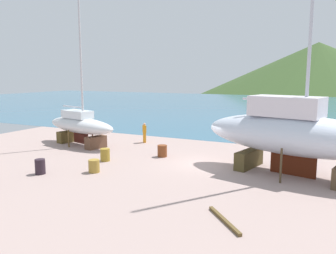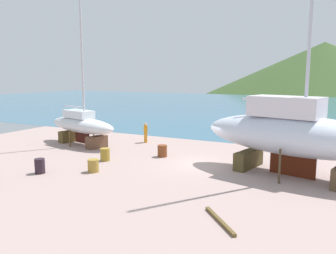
{
  "view_description": "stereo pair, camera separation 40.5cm",
  "coord_description": "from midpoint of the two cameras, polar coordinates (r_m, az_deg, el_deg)",
  "views": [
    {
      "loc": [
        7.43,
        -20.35,
        5.73
      ],
      "look_at": [
        -2.76,
        0.6,
        2.17
      ],
      "focal_mm": 36.4,
      "sensor_mm": 36.0,
      "label": 1
    },
    {
      "loc": [
        7.79,
        -20.17,
        5.73
      ],
      "look_at": [
        -2.76,
        0.6,
        2.17
      ],
      "focal_mm": 36.4,
      "sensor_mm": 36.0,
      "label": 2
    }
  ],
  "objects": [
    {
      "name": "ground_plane",
      "position": [
        19.37,
        2.56,
        -8.52
      ],
      "size": [
        43.66,
        43.66,
        0.0
      ],
      "primitive_type": "plane",
      "color": "#A48B84"
    },
    {
      "name": "sea_water",
      "position": [
        64.1,
        20.03,
        3.04
      ],
      "size": [
        165.63,
        71.22,
        0.01
      ],
      "primitive_type": "cube",
      "color": "#336582",
      "rests_on": "ground"
    },
    {
      "name": "headland_hill",
      "position": [
        140.74,
        24.45,
        5.59
      ],
      "size": [
        159.09,
        159.09,
        35.62
      ],
      "primitive_type": "cone",
      "color": "#364F25",
      "rests_on": "ground"
    },
    {
      "name": "sailboat_small_center",
      "position": [
        28.86,
        -13.89,
        0.38
      ],
      "size": [
        8.1,
        4.0,
        12.22
      ],
      "rotation": [
        0.0,
        0.0,
        -0.25
      ],
      "color": "brown",
      "rests_on": "ground"
    },
    {
      "name": "sailboat_mid_port",
      "position": [
        20.53,
        20.75,
        -1.02
      ],
      "size": [
        11.42,
        5.79,
        18.6
      ],
      "rotation": [
        0.0,
        0.0,
        -0.24
      ],
      "color": "brown",
      "rests_on": "ground"
    },
    {
      "name": "worker",
      "position": [
        29.15,
        -3.38,
        -0.89
      ],
      "size": [
        0.47,
        0.49,
        1.7
      ],
      "rotation": [
        0.0,
        0.0,
        0.74
      ],
      "color": "orange",
      "rests_on": "ground"
    },
    {
      "name": "barrel_blue_faded",
      "position": [
        23.36,
        -10.0,
        -4.56
      ],
      "size": [
        0.89,
        0.89,
        0.85
      ],
      "primitive_type": "cylinder",
      "rotation": [
        0.0,
        0.0,
        0.71
      ],
      "color": "olive",
      "rests_on": "ground"
    },
    {
      "name": "barrel_rust_far",
      "position": [
        20.86,
        -11.86,
        -6.35
      ],
      "size": [
        0.74,
        0.74,
        0.77
      ],
      "primitive_type": "cylinder",
      "rotation": [
        0.0,
        0.0,
        1.42
      ],
      "color": "olive",
      "rests_on": "ground"
    },
    {
      "name": "barrel_rust_near",
      "position": [
        21.41,
        -20.16,
        -6.15
      ],
      "size": [
        0.72,
        0.72,
        0.88
      ],
      "primitive_type": "cylinder",
      "rotation": [
        0.0,
        0.0,
        1.3
      ],
      "color": "#2B1F27",
      "rests_on": "ground"
    },
    {
      "name": "barrel_rust_mid",
      "position": [
        24.13,
        -0.48,
        -4.03
      ],
      "size": [
        0.95,
        0.95,
        0.83
      ],
      "primitive_type": "cylinder",
      "rotation": [
        0.0,
        0.0,
        2.26
      ],
      "color": "brown",
      "rests_on": "ground"
    },
    {
      "name": "timber_plank_far",
      "position": [
        14.05,
        9.5,
        -15.21
      ],
      "size": [
        1.9,
        2.08,
        0.13
      ],
      "primitive_type": "cube",
      "rotation": [
        0.0,
        0.0,
        2.3
      ],
      "color": "brown",
      "rests_on": "ground"
    }
  ]
}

